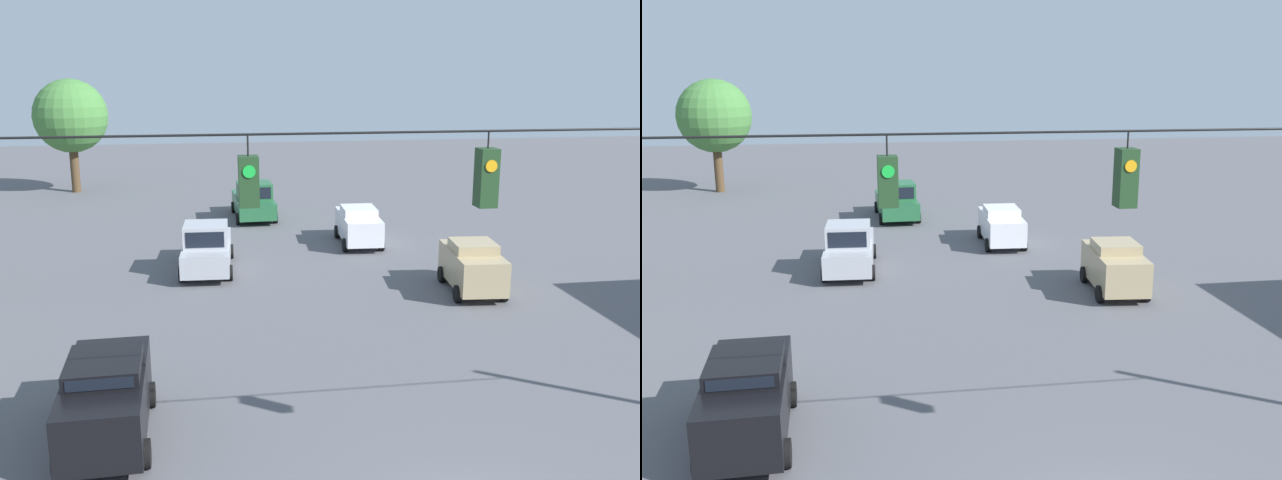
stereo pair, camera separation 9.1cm
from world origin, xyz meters
The scene contains 10 objects.
overhead_signal_span centered at (-0.04, -0.92, 4.96)m, with size 23.30×0.38×8.00m.
sedan_white_oncoming_deep centered at (-2.42, -22.34, 0.95)m, with size 2.06×4.30×1.82m.
sedan_tan_oncoming_far centered at (-5.15, -14.40, 1.02)m, with size 2.20×3.99×1.96m.
pickup_truck_green_withflow_deep centered at (2.17, -29.15, 0.98)m, with size 2.40×5.28×2.12m.
pickup_truck_silver_withflow_far centered at (4.81, -18.86, 0.98)m, with size 2.32×5.33×2.12m.
sedan_black_parked_shoulder centered at (7.13, -5.15, 1.03)m, with size 2.11×4.47×1.98m.
traffic_cone_nearest centered at (6.98, -5.73, 0.34)m, with size 0.37×0.37×0.67m, color orange.
traffic_cone_second centered at (6.86, -7.53, 0.34)m, with size 0.37×0.37×0.67m, color orange.
traffic_cone_third centered at (7.01, -9.78, 0.34)m, with size 0.37×0.37×0.67m, color orange.
tree_horizon_left centered at (13.57, -39.66, 5.11)m, with size 4.88×4.88×7.58m.
Camera 1 is at (4.63, 10.41, 8.42)m, focal length 40.00 mm.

